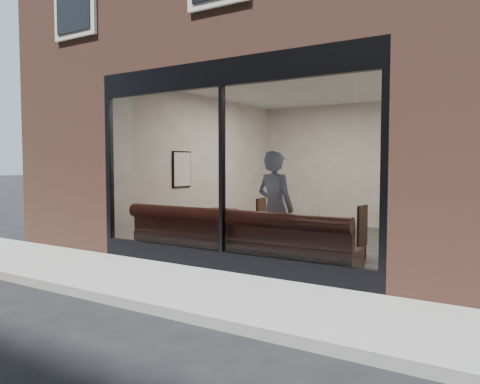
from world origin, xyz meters
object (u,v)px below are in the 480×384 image
Objects in this scene: cafe_chair_right at (351,246)px; person at (275,209)px; cafe_table_left at (218,210)px; cafe_table_right at (305,220)px; cafe_chair_left at (253,232)px; banquette at (236,252)px.

person is at bearing 57.24° from cafe_chair_right.
person reaches higher than cafe_table_left.
person is 0.51m from cafe_table_right.
cafe_chair_left is at bearing 64.42° from cafe_table_left.
person is 2.74× the size of cafe_table_right.
banquette is 10.49× the size of cafe_chair_right.
cafe_chair_right is (0.46, 0.88, -0.50)m from cafe_table_right.
cafe_chair_right is (1.41, 1.43, 0.01)m from banquette.
cafe_table_right is at bearing -16.47° from cafe_table_left.
person is (0.55, 0.28, 0.70)m from banquette.
cafe_table_right is 1.77× the size of cafe_chair_right.
banquette is 7.12× the size of cafe_table_left.
cafe_chair_left reaches higher than cafe_chair_right.
cafe_chair_left is at bearing 113.66° from banquette.
cafe_table_right reaches higher than cafe_chair_left.
cafe_chair_right is (2.24, -0.48, 0.00)m from cafe_chair_left.
person is at bearing -27.46° from cafe_table_left.
banquette is 2.01m from cafe_chair_right.
person is 2.25m from cafe_chair_left.
cafe_chair_left is at bearing -38.03° from person.
person is at bearing 26.40° from banquette.
cafe_chair_left is (-0.84, 1.91, 0.01)m from banquette.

